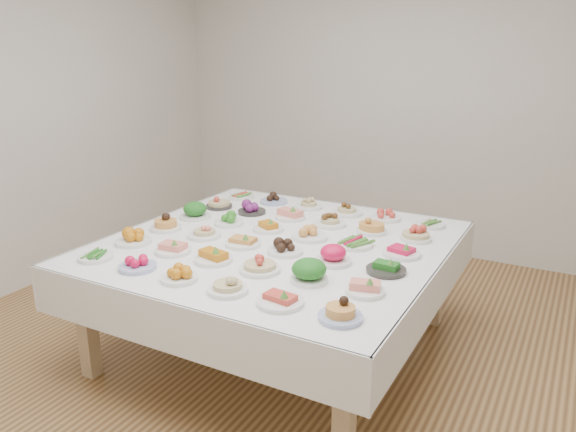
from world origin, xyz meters
The scene contains 38 objects.
room_envelope centered at (0.00, 0.00, 1.83)m, with size 5.02×5.02×2.81m.
display_table centered at (-0.16, 0.18, 0.68)m, with size 2.06×2.06×0.75m.
dish_0 centered at (-0.94, -0.59, 0.77)m, with size 0.20×0.20×0.04m.
dish_1 centered at (-0.62, -0.58, 0.79)m, with size 0.21×0.21×0.09m.
dish_2 centered at (-0.32, -0.59, 0.79)m, with size 0.20×0.20×0.09m.
dish_3 centered at (-0.01, -0.59, 0.80)m, with size 0.21×0.21×0.11m.
dish_4 centered at (0.30, -0.59, 0.79)m, with size 0.23×0.23×0.10m.
dish_5 centered at (0.61, -0.59, 0.80)m, with size 0.20×0.20×0.12m.
dish_6 centered at (-0.94, -0.28, 0.80)m, with size 0.22×0.22×0.11m.
dish_7 centered at (-0.61, -0.28, 0.78)m, with size 0.21×0.21×0.09m.
dish_8 centered at (-0.32, -0.29, 0.79)m, with size 0.22×0.22×0.10m.
dish_9 centered at (0.00, -0.28, 0.81)m, with size 0.23×0.23×0.13m.
dish_10 centered at (0.30, -0.28, 0.81)m, with size 0.20×0.20×0.12m.
dish_11 centered at (0.61, -0.27, 0.78)m, with size 0.20×0.20×0.08m.
dish_12 centered at (-0.94, 0.03, 0.81)m, with size 0.21×0.21×0.13m.
dish_13 centered at (-0.62, 0.04, 0.80)m, with size 0.22×0.22×0.11m.
dish_14 centered at (-0.31, 0.02, 0.79)m, with size 0.22×0.22×0.10m.
dish_15 centered at (-0.02, 0.03, 0.79)m, with size 0.21×0.21×0.09m.
dish_16 centered at (0.30, 0.02, 0.81)m, with size 0.21×0.21×0.12m.
dish_17 centered at (0.61, 0.04, 0.78)m, with size 0.22×0.22×0.08m.
dish_18 centered at (-0.93, 0.34, 0.80)m, with size 0.22×0.22×0.12m.
dish_19 centered at (-0.63, 0.33, 0.79)m, with size 0.20×0.20×0.10m.
dish_20 centered at (-0.32, 0.35, 0.78)m, with size 0.20×0.20×0.08m.
dish_21 centered at (-0.01, 0.34, 0.79)m, with size 0.23×0.23×0.09m.
dish_22 centered at (0.31, 0.34, 0.78)m, with size 0.24×0.22×0.06m.
dish_23 centered at (0.61, 0.33, 0.79)m, with size 0.23×0.23×0.10m.
dish_24 centered at (-0.93, 0.64, 0.80)m, with size 0.20×0.20×0.11m.
dish_25 centered at (-0.63, 0.64, 0.79)m, with size 0.20×0.20×0.09m.
dish_26 centered at (-0.32, 0.65, 0.79)m, with size 0.21×0.21×0.10m.
dish_27 centered at (0.00, 0.65, 0.80)m, with size 0.22×0.22×0.12m.
dish_28 centered at (0.30, 0.64, 0.81)m, with size 0.20×0.20×0.13m.
dish_29 centered at (0.60, 0.64, 0.81)m, with size 0.21×0.21×0.12m.
dish_30 centered at (-0.94, 0.96, 0.77)m, with size 0.20×0.20×0.05m.
dish_31 centered at (-0.63, 0.96, 0.78)m, with size 0.21×0.21×0.09m.
dish_32 centered at (-0.32, 0.96, 0.79)m, with size 0.20×0.20×0.10m.
dish_33 centered at (-0.01, 0.95, 0.80)m, with size 0.23×0.23×0.12m.
dish_34 centered at (0.29, 0.96, 0.79)m, with size 0.21×0.21×0.09m.
dish_35 centered at (0.61, 0.96, 0.77)m, with size 0.20×0.20×0.05m.
Camera 1 is at (1.51, -2.73, 1.95)m, focal length 35.00 mm.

